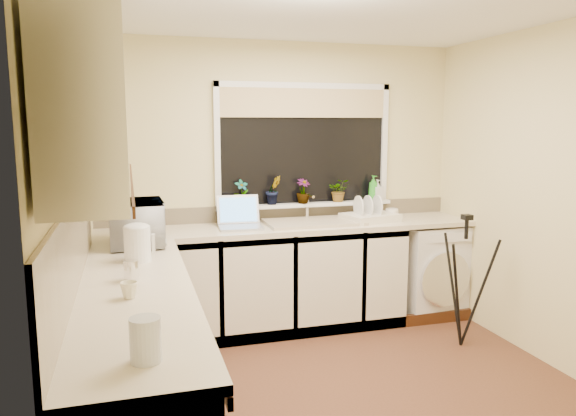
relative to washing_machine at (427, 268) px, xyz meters
The scene contains 34 objects.
floor 1.84m from the washing_machine, 137.57° to the right, with size 3.20×3.20×0.00m, color brown.
ceiling 2.71m from the washing_machine, 137.57° to the right, with size 3.20×3.20×0.00m, color white.
wall_back 1.57m from the washing_machine, 167.48° to the left, with size 3.20×3.20×0.00m, color beige.
wall_front 3.12m from the washing_machine, 116.00° to the right, with size 3.20×3.20×0.00m, color beige.
wall_left 3.26m from the washing_machine, 157.55° to the right, with size 3.00×3.00×0.00m, color beige.
wall_right 1.48m from the washing_machine, 76.96° to the right, with size 3.00×3.00×0.00m, color beige.
base_cabinet_back 1.65m from the washing_machine, behind, with size 2.55×0.60×0.86m, color silver.
base_cabinet_left 3.02m from the washing_machine, 150.10° to the right, with size 0.54×2.40×0.86m, color silver.
worktop_back 1.40m from the washing_machine, behind, with size 3.20×0.60×0.04m, color beige.
worktop_left 3.06m from the washing_machine, 150.10° to the right, with size 0.60×2.40×0.04m, color beige.
upper_cabinet 3.50m from the washing_machine, 149.03° to the right, with size 0.28×1.90×0.70m, color silver.
splashback_left 3.35m from the washing_machine, 152.61° to the right, with size 0.02×2.40×0.45m, color beige.
splashback_back 1.46m from the washing_machine, 167.98° to the left, with size 3.20×0.02×0.14m, color beige.
window_glass 1.62m from the washing_machine, 166.06° to the left, with size 1.50×0.02×1.00m, color black.
window_blind 1.89m from the washing_machine, 167.27° to the left, with size 1.50×0.02×0.25m, color tan.
windowsill 1.30m from the washing_machine, 168.74° to the left, with size 1.60×0.14×0.03m, color white.
sink 1.22m from the washing_machine, behind, with size 0.82×0.46×0.03m, color tan.
faucet 1.28m from the washing_machine, behind, with size 0.03×0.03×0.24m, color silver.
washing_machine is the anchor object (origin of this frame).
laptop 1.84m from the washing_machine, behind, with size 0.37×0.37×0.25m.
kettle 2.81m from the washing_machine, 160.31° to the right, with size 0.16×0.16×0.21m, color white.
dish_rack 0.80m from the washing_machine, behind, with size 0.45×0.34×0.07m, color silver.
tripod 0.79m from the washing_machine, 99.89° to the right, with size 0.51×0.51×1.06m, color black, non-canonical shape.
glass_jug 3.60m from the washing_machine, 136.68° to the right, with size 0.11×0.11×0.16m, color silver.
steel_jar 3.01m from the washing_machine, 152.66° to the right, with size 0.08×0.08×0.11m, color white.
microwave 2.69m from the washing_machine, behind, with size 0.55×0.37×0.30m, color white.
plant_a 1.87m from the washing_machine, behind, with size 0.12×0.08×0.23m, color #999999.
plant_b 1.62m from the washing_machine, behind, with size 0.14×0.11×0.25m, color #999999.
plant_c 1.38m from the washing_machine, behind, with size 0.12×0.12×0.22m, color #999999.
plant_d 1.11m from the washing_machine, 166.33° to the left, with size 0.19×0.16×0.21m, color #999999.
soap_bottle_green 0.91m from the washing_machine, 157.84° to the left, with size 0.09×0.09×0.23m, color green.
soap_bottle_clear 0.87m from the washing_machine, 156.64° to the left, with size 0.09×0.09×0.19m, color #999999.
cup_back 0.64m from the washing_machine, behind, with size 0.12×0.12×0.09m, color white.
cup_left 3.17m from the washing_machine, 147.69° to the right, with size 0.09×0.09×0.08m, color #F0E9C6.
Camera 1 is at (-1.30, -3.17, 1.75)m, focal length 34.23 mm.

